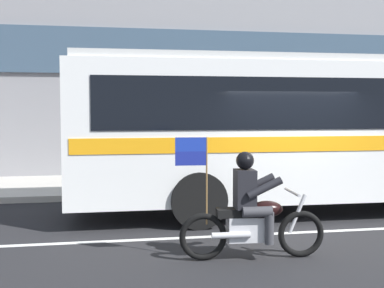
% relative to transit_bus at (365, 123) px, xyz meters
% --- Properties ---
extents(ground_plane, '(60.00, 60.00, 0.00)m').
position_rel_transit_bus_xyz_m(ground_plane, '(-2.14, -1.19, -1.88)').
color(ground_plane, black).
extents(sidewalk_curb, '(28.00, 3.80, 0.15)m').
position_rel_transit_bus_xyz_m(sidewalk_curb, '(-2.14, 3.91, -1.81)').
color(sidewalk_curb, '#B7B2A8').
rests_on(sidewalk_curb, ground_plane).
extents(lane_center_stripe, '(26.60, 0.14, 0.01)m').
position_rel_transit_bus_xyz_m(lane_center_stripe, '(-2.14, -1.79, -1.88)').
color(lane_center_stripe, silver).
rests_on(lane_center_stripe, ground_plane).
extents(office_building_facade, '(28.00, 0.89, 11.36)m').
position_rel_transit_bus_xyz_m(office_building_facade, '(-2.14, 6.19, 3.80)').
color(office_building_facade, gray).
rests_on(office_building_facade, ground_plane).
extents(transit_bus, '(12.63, 2.70, 3.22)m').
position_rel_transit_bus_xyz_m(transit_bus, '(0.00, 0.00, 0.00)').
color(transit_bus, white).
rests_on(transit_bus, ground_plane).
extents(motorcycle_with_rider, '(2.19, 0.64, 1.78)m').
position_rel_transit_bus_xyz_m(motorcycle_with_rider, '(-3.52, -3.14, -1.22)').
color(motorcycle_with_rider, black).
rests_on(motorcycle_with_rider, ground_plane).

